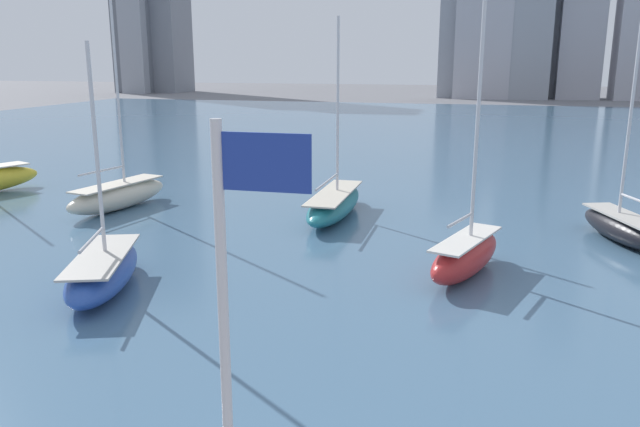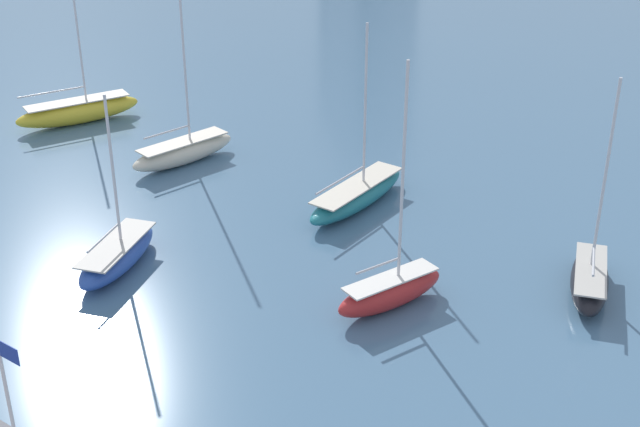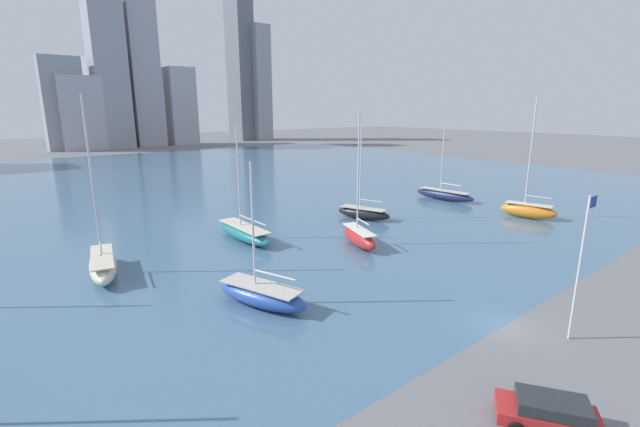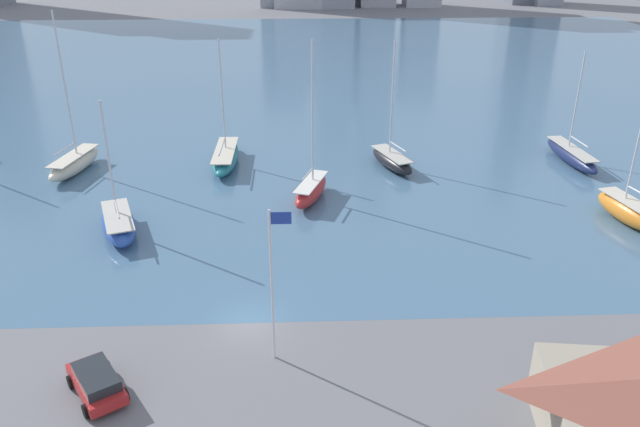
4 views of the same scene
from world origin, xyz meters
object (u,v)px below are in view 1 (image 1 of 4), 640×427
sailboat_black (623,226)px  sailboat_red (466,254)px  sailboat_teal (334,203)px  sailboat_blue (103,270)px  sailboat_cream (118,194)px

sailboat_black → sailboat_red: sailboat_red is taller
sailboat_black → sailboat_teal: 17.48m
sailboat_blue → sailboat_black: bearing=10.6°
sailboat_black → sailboat_cream: sailboat_cream is taller
sailboat_red → sailboat_blue: 17.05m
sailboat_teal → sailboat_black: bearing=-4.9°
sailboat_red → sailboat_teal: (-8.76, 9.75, -0.17)m
sailboat_black → sailboat_cream: (-32.59, 0.10, 0.13)m
sailboat_cream → sailboat_teal: bearing=17.1°
sailboat_cream → sailboat_blue: bearing=-49.3°
sailboat_black → sailboat_teal: sailboat_black is taller
sailboat_blue → sailboat_cream: sailboat_cream is taller
sailboat_black → sailboat_red: size_ratio=0.90×
sailboat_black → sailboat_blue: (-24.61, -14.14, -0.00)m
sailboat_black → sailboat_blue: sailboat_black is taller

